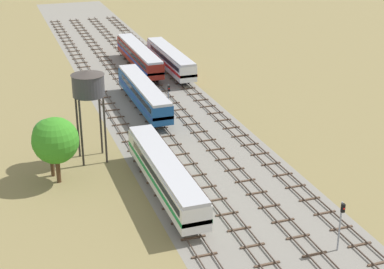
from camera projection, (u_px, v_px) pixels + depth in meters
ground_plane at (151, 98)px, 90.91m from camera, size 480.00×480.00×0.00m
ballast_bed at (151, 98)px, 90.90m from camera, size 17.78×176.00×0.01m
track_far_left at (105, 100)px, 89.64m from camera, size 2.40×126.00×0.29m
track_left at (135, 97)px, 91.03m from camera, size 2.40×126.00×0.29m
track_centre_left at (163, 94)px, 92.42m from camera, size 2.40×126.00×0.29m
track_centre at (191, 91)px, 93.81m from camera, size 2.40×126.00×0.29m
diesel_railcar_far_left_nearest at (165, 173)px, 61.07m from camera, size 2.96×20.50×3.80m
diesel_railcar_left_near at (144, 93)px, 85.25m from camera, size 2.96×20.50×3.80m
diesel_railcar_centre_mid at (170, 58)px, 102.63m from camera, size 2.96×20.50×3.80m
passenger_coach_centre_left_midfar at (139, 55)px, 104.62m from camera, size 2.96×22.00×3.80m
water_tower at (88, 85)px, 66.84m from camera, size 3.82×3.82×10.94m
signal_post_nearest at (341, 220)px, 51.34m from camera, size 0.28×0.47×4.85m
signal_post_near at (169, 97)px, 81.43m from camera, size 0.28×0.47×5.02m
lineside_tree_0 at (49, 135)px, 64.41m from camera, size 3.66×3.66×6.76m
lineside_tree_1 at (55, 141)px, 62.97m from camera, size 5.05×5.05×7.47m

